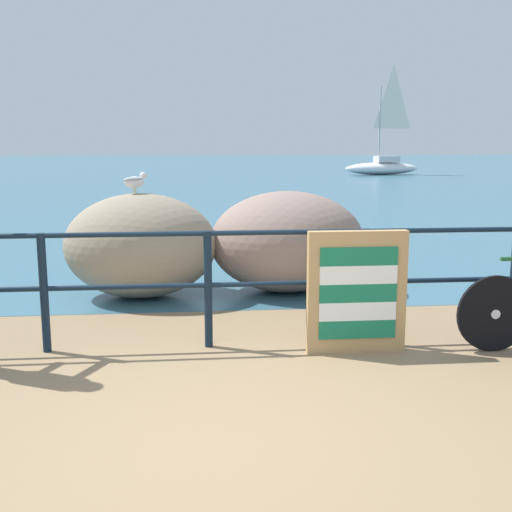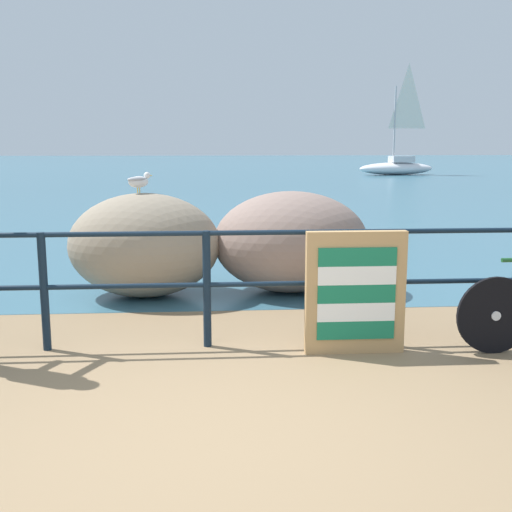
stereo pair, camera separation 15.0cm
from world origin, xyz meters
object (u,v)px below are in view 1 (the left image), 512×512
Objects in this scene: seagull at (135,181)px; breakwater_boulder_main at (141,246)px; sailboat at (383,162)px; folded_deckchair_stack at (357,292)px; breakwater_boulder_right at (287,241)px.

breakwater_boulder_main is at bearing -75.61° from seagull.
sailboat is (11.35, 28.13, 0.11)m from breakwater_boulder_main.
seagull is at bearing 132.35° from folded_deckchair_stack.
breakwater_boulder_right is at bearing 4.31° from breakwater_boulder_main.
sailboat is (11.40, 28.09, -0.63)m from seagull.
sailboat is (9.39, 30.30, 0.19)m from folded_deckchair_stack.
breakwater_boulder_main is at bearing 132.11° from folded_deckchair_stack.
folded_deckchair_stack is 31.72m from sailboat.
breakwater_boulder_main is 0.95× the size of breakwater_boulder_right.
breakwater_boulder_right is 0.30× the size of sailboat.
breakwater_boulder_right is at bearing -36.72° from seagull.
breakwater_boulder_main is 30.33m from sailboat.
breakwater_boulder_right reaches higher than breakwater_boulder_main.
breakwater_boulder_right is 1.91m from seagull.
breakwater_boulder_right is at bearing 62.60° from sailboat.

